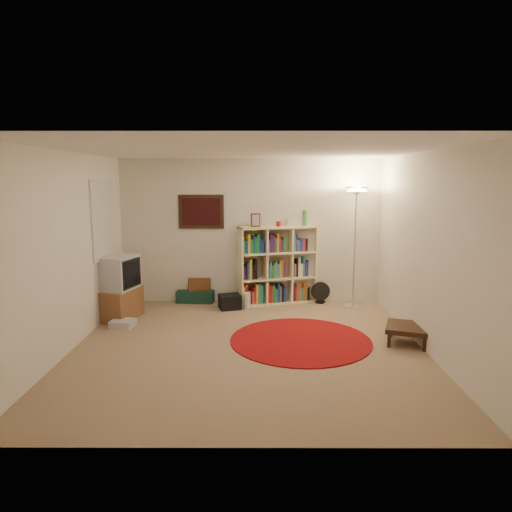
{
  "coord_description": "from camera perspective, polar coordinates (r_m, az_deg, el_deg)",
  "views": [
    {
      "loc": [
        0.12,
        -5.64,
        2.16
      ],
      "look_at": [
        0.1,
        0.6,
        1.1
      ],
      "focal_mm": 32.0,
      "sensor_mm": 36.0,
      "label": 1
    }
  ],
  "objects": [
    {
      "name": "tv_stand",
      "position": [
        7.38,
        -16.77,
        -3.93
      ],
      "size": [
        0.64,
        0.79,
        1.0
      ],
      "rotation": [
        0.0,
        0.0,
        -0.27
      ],
      "color": "brown",
      "rests_on": "ground"
    },
    {
      "name": "bookshelf",
      "position": [
        7.95,
        2.5,
        -1.28
      ],
      "size": [
        1.41,
        0.73,
        1.62
      ],
      "rotation": [
        0.0,
        0.0,
        0.27
      ],
      "color": "#F5E7A3",
      "rests_on": "ground"
    },
    {
      "name": "suitcase",
      "position": [
        8.24,
        -7.45,
        -4.87
      ],
      "size": [
        0.69,
        0.47,
        0.21
      ],
      "rotation": [
        0.0,
        0.0,
        -0.08
      ],
      "color": "#123226",
      "rests_on": "ground"
    },
    {
      "name": "paper_towel",
      "position": [
        7.73,
        -1.17,
        -5.57
      ],
      "size": [
        0.16,
        0.16,
        0.26
      ],
      "rotation": [
        0.0,
        0.0,
        -0.35
      ],
      "color": "white",
      "rests_on": "ground"
    },
    {
      "name": "wicker_basket",
      "position": [
        8.2,
        -7.16,
        -3.4
      ],
      "size": [
        0.44,
        0.36,
        0.22
      ],
      "rotation": [
        0.0,
        0.0,
        0.26
      ],
      "color": "#5B3016",
      "rests_on": "suitcase"
    },
    {
      "name": "dvd_box",
      "position": [
        7.06,
        -16.29,
        -8.1
      ],
      "size": [
        0.37,
        0.33,
        0.11
      ],
      "rotation": [
        0.0,
        0.0,
        -0.17
      ],
      "color": "silver",
      "rests_on": "ground"
    },
    {
      "name": "floor_lamp",
      "position": [
        7.68,
        12.4,
        5.9
      ],
      "size": [
        0.44,
        0.44,
        2.03
      ],
      "rotation": [
        0.0,
        0.0,
        0.14
      ],
      "color": "white",
      "rests_on": "ground"
    },
    {
      "name": "room",
      "position": [
        5.76,
        -1.55,
        0.65
      ],
      "size": [
        4.54,
        4.54,
        2.54
      ],
      "color": "#8D7053",
      "rests_on": "ground"
    },
    {
      "name": "duffel_bag",
      "position": [
        7.71,
        -3.3,
        -5.72
      ],
      "size": [
        0.42,
        0.38,
        0.24
      ],
      "rotation": [
        0.0,
        0.0,
        0.29
      ],
      "color": "black",
      "rests_on": "ground"
    },
    {
      "name": "red_rug",
      "position": [
        6.29,
        5.57,
        -10.41
      ],
      "size": [
        1.9,
        1.9,
        0.02
      ],
      "color": "maroon",
      "rests_on": "ground"
    },
    {
      "name": "side_table",
      "position": [
        6.41,
        18.43,
        -8.6
      ],
      "size": [
        0.69,
        0.69,
        0.25
      ],
      "rotation": [
        0.0,
        0.0,
        -0.34
      ],
      "color": "black",
      "rests_on": "ground"
    },
    {
      "name": "floor_fan",
      "position": [
        8.1,
        8.05,
        -4.54
      ],
      "size": [
        0.34,
        0.21,
        0.38
      ],
      "rotation": [
        0.0,
        0.0,
        0.23
      ],
      "color": "black",
      "rests_on": "ground"
    }
  ]
}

